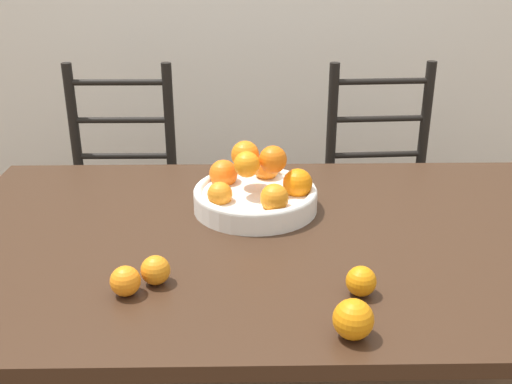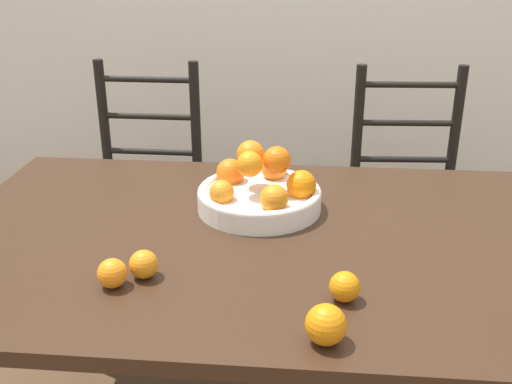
{
  "view_description": "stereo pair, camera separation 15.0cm",
  "coord_description": "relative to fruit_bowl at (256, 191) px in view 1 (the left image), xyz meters",
  "views": [
    {
      "loc": [
        -0.07,
        -1.33,
        1.42
      ],
      "look_at": [
        -0.05,
        0.05,
        0.84
      ],
      "focal_mm": 42.0,
      "sensor_mm": 36.0,
      "label": 1
    },
    {
      "loc": [
        0.08,
        -1.32,
        1.42
      ],
      "look_at": [
        -0.05,
        0.05,
        0.84
      ],
      "focal_mm": 42.0,
      "sensor_mm": 36.0,
      "label": 2
    }
  ],
  "objects": [
    {
      "name": "chair_left",
      "position": [
        -0.52,
        0.68,
        -0.33
      ],
      "size": [
        0.42,
        0.4,
        0.99
      ],
      "rotation": [
        0.0,
        0.0,
        -0.01
      ],
      "color": "black",
      "rests_on": "ground_plane"
    },
    {
      "name": "orange_loose_0",
      "position": [
        -0.27,
        -0.42,
        -0.02
      ],
      "size": [
        0.06,
        0.06,
        0.06
      ],
      "color": "orange",
      "rests_on": "dining_table"
    },
    {
      "name": "fruit_bowl",
      "position": [
        0.0,
        0.0,
        0.0
      ],
      "size": [
        0.33,
        0.33,
        0.18
      ],
      "color": "white",
      "rests_on": "dining_table"
    },
    {
      "name": "orange_loose_2",
      "position": [
        0.21,
        -0.43,
        -0.02
      ],
      "size": [
        0.06,
        0.06,
        0.06
      ],
      "color": "orange",
      "rests_on": "dining_table"
    },
    {
      "name": "dining_table",
      "position": [
        0.04,
        -0.15,
        -0.14
      ],
      "size": [
        1.66,
        1.0,
        0.74
      ],
      "color": "#382316",
      "rests_on": "ground_plane"
    },
    {
      "name": "orange_loose_1",
      "position": [
        -0.22,
        -0.38,
        -0.02
      ],
      "size": [
        0.06,
        0.06,
        0.06
      ],
      "color": "orange",
      "rests_on": "dining_table"
    },
    {
      "name": "chair_right",
      "position": [
        0.51,
        0.68,
        -0.33
      ],
      "size": [
        0.44,
        0.42,
        0.99
      ],
      "rotation": [
        0.0,
        0.0,
        0.06
      ],
      "color": "black",
      "rests_on": "ground_plane"
    },
    {
      "name": "orange_loose_3",
      "position": [
        0.17,
        -0.57,
        -0.01
      ],
      "size": [
        0.08,
        0.08,
        0.08
      ],
      "color": "orange",
      "rests_on": "dining_table"
    }
  ]
}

